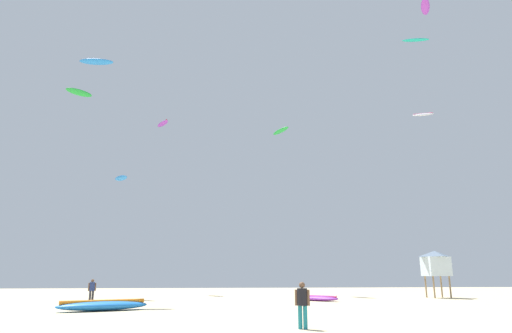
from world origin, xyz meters
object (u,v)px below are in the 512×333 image
Objects in this scene: kite_grounded_near at (318,298)px; kite_aloft_2 at (121,178)px; kite_aloft_4 at (416,40)px; kite_aloft_5 at (425,7)px; person_midground at (92,289)px; kite_grounded_mid at (103,306)px; kite_aloft_0 at (281,131)px; kite_aloft_7 at (79,92)px; person_foreground at (302,301)px; kite_aloft_3 at (423,114)px; kite_aloft_6 at (96,62)px; lifeguard_tower at (435,263)px; kite_aloft_1 at (163,124)px.

kite_grounded_near is 21.18m from kite_aloft_2.
kite_aloft_5 is at bearing -115.05° from kite_aloft_4.
person_midground is 41.69m from kite_aloft_4.
person_midground is at bearing 161.51° from kite_aloft_5.
kite_grounded_near is at bearing -153.62° from kite_aloft_4.
kite_aloft_5 is at bearing -0.08° from kite_grounded_mid.
kite_aloft_0 is 18.76m from kite_aloft_2.
kite_aloft_7 is at bearing 148.96° from kite_aloft_5.
person_foreground is 38.23m from kite_aloft_7.
person_midground is at bearing -178.81° from kite_grounded_near.
kite_aloft_6 is at bearing -163.20° from kite_aloft_3.
lifeguard_tower is (29.22, 3.94, 2.06)m from person_midground.
kite_aloft_4 is at bearing 10.97° from kite_aloft_6.
kite_aloft_5 is 34.47m from kite_aloft_7.
kite_aloft_3 is (33.44, 11.48, 19.49)m from person_midground.
kite_grounded_mid is at bearing -80.14° from kite_aloft_2.
kite_aloft_0 is 15.17m from kite_aloft_1.
kite_aloft_3 is at bearing 2.55° from kite_aloft_7.
kite_aloft_0 is at bearing 32.51° from kite_aloft_6.
kite_aloft_3 is (16.17, 11.12, 20.26)m from kite_grounded_near.
kite_aloft_6 is at bearing -147.49° from kite_aloft_0.
kite_aloft_3 is 38.98m from kite_aloft_7.
person_midground is 26.34m from kite_aloft_1.
kite_aloft_2 is at bearing 161.94° from person_midground.
kite_grounded_mid is 42.38m from kite_aloft_4.
person_foreground is at bearing -127.10° from kite_aloft_4.
kite_aloft_7 is (-3.98, 8.82, 0.78)m from kite_aloft_6.
kite_aloft_4 is (-2.26, -4.22, 7.21)m from kite_aloft_3.
lifeguard_tower is at bearing -119.26° from kite_aloft_3.
kite_aloft_4 reaches higher than kite_aloft_3.
person_midground is at bearing -166.90° from kite_aloft_4.
kite_aloft_5 reaches higher than person_midground.
kite_aloft_7 reaches higher than lifeguard_tower.
kite_grounded_mid is at bearing -65.23° from kite_aloft_7.
kite_aloft_6 reaches higher than person_foreground.
kite_grounded_mid is 2.31× the size of kite_aloft_5.
kite_aloft_0 is at bearing 110.27° from kite_aloft_5.
kite_grounded_mid is 1.59× the size of kite_aloft_0.
kite_aloft_0 is 1.56× the size of kite_aloft_2.
kite_aloft_6 reaches higher than kite_grounded_near.
kite_grounded_mid is 2.14× the size of kite_aloft_3.
lifeguard_tower is 1.83× the size of kite_aloft_5.
kite_grounded_mid is 2.48× the size of kite_aloft_2.
person_midground is 0.81× the size of kite_aloft_2.
person_foreground is 0.56× the size of kite_aloft_4.
kite_aloft_7 reaches higher than kite_aloft_0.
kite_aloft_1 reaches higher than person_foreground.
kite_aloft_0 is 18.26m from kite_aloft_4.
person_midground is at bearing 54.35° from person_foreground.
kite_aloft_0 is at bearing 176.90° from kite_aloft_3.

